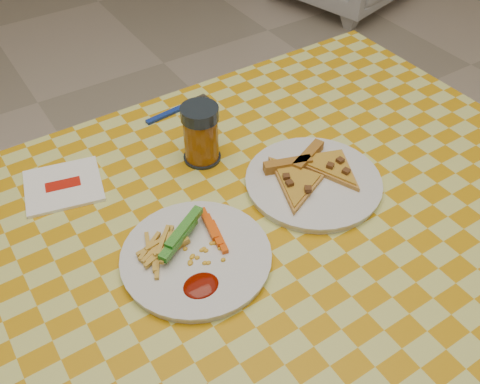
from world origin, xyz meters
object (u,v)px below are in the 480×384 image
(table, at_px, (247,252))
(drink_glass, at_px, (201,134))
(plate_left, at_px, (196,258))
(plate_right, at_px, (313,183))

(table, xyz_separation_m, drink_glass, (0.03, 0.20, 0.13))
(plate_left, height_order, drink_glass, drink_glass)
(table, distance_m, plate_right, 0.18)
(plate_left, xyz_separation_m, plate_right, (0.27, 0.04, 0.00))
(plate_left, xyz_separation_m, drink_glass, (0.14, 0.22, 0.05))
(drink_glass, bearing_deg, plate_right, -53.55)
(plate_right, relative_size, drink_glass, 2.08)
(table, bearing_deg, drink_glass, 82.76)
(plate_right, distance_m, drink_glass, 0.23)
(table, xyz_separation_m, plate_left, (-0.11, -0.02, 0.08))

